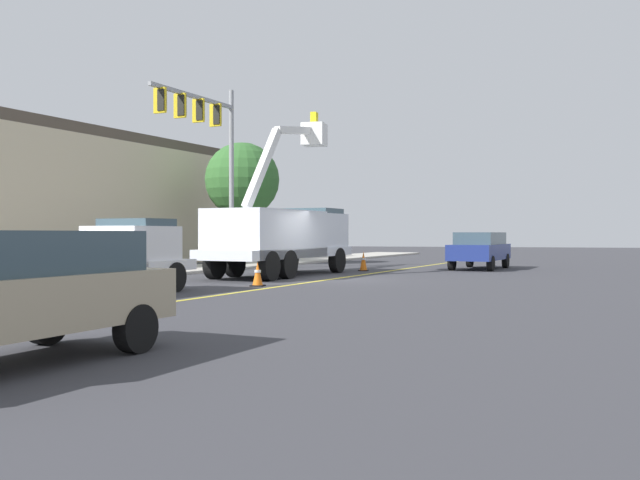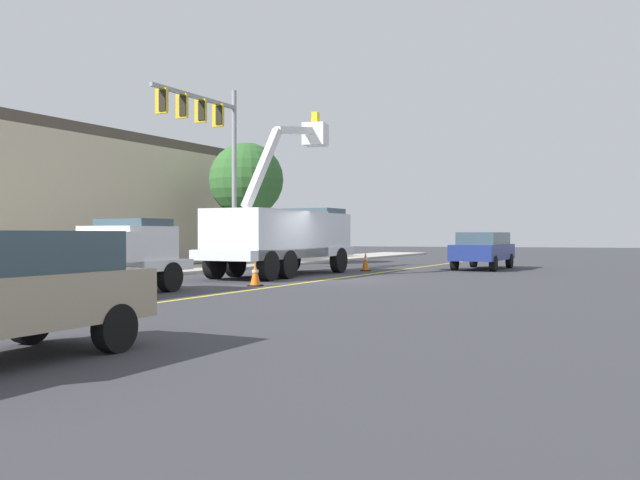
% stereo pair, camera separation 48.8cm
% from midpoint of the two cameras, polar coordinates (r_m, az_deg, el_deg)
% --- Properties ---
extents(ground, '(120.00, 120.00, 0.00)m').
position_cam_midpoint_polar(ground, '(24.88, 0.37, -3.24)').
color(ground, '#38383D').
extents(sidewalk_far_side, '(59.56, 15.18, 0.12)m').
position_cam_midpoint_polar(sidewalk_far_side, '(29.31, -14.11, -2.57)').
color(sidewalk_far_side, '#B2ADA3').
rests_on(sidewalk_far_side, ground).
extents(lane_centre_stripe, '(49.08, 9.86, 0.01)m').
position_cam_midpoint_polar(lane_centre_stripe, '(24.88, 0.37, -3.23)').
color(lane_centre_stripe, yellow).
rests_on(lane_centre_stripe, ground).
extents(utility_bucket_truck, '(8.53, 4.04, 6.56)m').
position_cam_midpoint_polar(utility_bucket_truck, '(27.12, -3.58, 0.46)').
color(utility_bucket_truck, white).
rests_on(utility_bucket_truck, ground).
extents(service_pickup_truck, '(5.90, 3.15, 2.06)m').
position_cam_midpoint_polar(service_pickup_truck, '(19.15, -18.38, -1.07)').
color(service_pickup_truck, white).
rests_on(service_pickup_truck, ground).
extents(passing_minivan, '(5.08, 2.80, 1.69)m').
position_cam_midpoint_polar(passing_minivan, '(32.64, 12.58, -0.64)').
color(passing_minivan, navy).
rests_on(passing_minivan, ground).
extents(traffic_cone_leading, '(0.40, 0.40, 0.82)m').
position_cam_midpoint_polar(traffic_cone_leading, '(15.42, -23.32, -4.14)').
color(traffic_cone_leading, black).
rests_on(traffic_cone_leading, ground).
extents(traffic_cone_mid_front, '(0.40, 0.40, 0.76)m').
position_cam_midpoint_polar(traffic_cone_mid_front, '(21.73, -5.78, -2.82)').
color(traffic_cone_mid_front, black).
rests_on(traffic_cone_mid_front, ground).
extents(traffic_cone_mid_rear, '(0.40, 0.40, 0.85)m').
position_cam_midpoint_polar(traffic_cone_mid_rear, '(30.38, 3.13, -1.76)').
color(traffic_cone_mid_rear, black).
rests_on(traffic_cone_mid_rear, ground).
extents(traffic_signal_mast, '(5.73, 1.38, 8.22)m').
position_cam_midpoint_polar(traffic_signal_mast, '(30.89, -9.66, 8.43)').
color(traffic_signal_mast, gray).
rests_on(traffic_signal_mast, ground).
extents(commercial_building_backdrop, '(21.14, 12.94, 6.65)m').
position_cam_midpoint_polar(commercial_building_backdrop, '(38.72, -20.76, 3.01)').
color(commercial_building_backdrop, beige).
rests_on(commercial_building_backdrop, ground).
extents(street_tree_right, '(3.93, 3.93, 6.43)m').
position_cam_midpoint_polar(street_tree_right, '(36.97, -6.78, 4.91)').
color(street_tree_right, brown).
rests_on(street_tree_right, ground).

